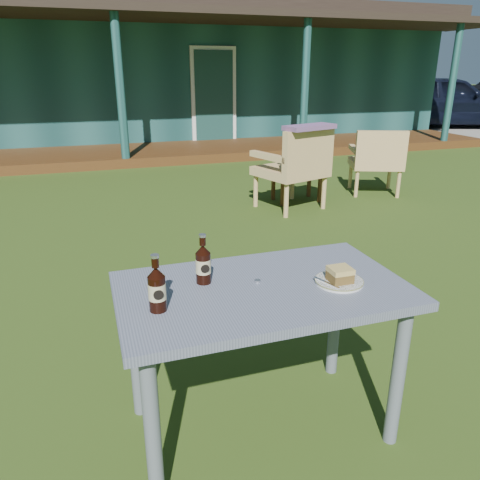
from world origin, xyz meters
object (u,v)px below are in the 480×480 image
object	(u,v)px
side_table	(297,174)
plate	(339,281)
cafe_table	(262,308)
armchair_right	(377,158)
armchair_left	(296,165)
cake_slice	(340,274)
cola_bottle_far	(157,289)
car_near	(445,101)
cola_bottle_near	(203,264)

from	to	relation	value
side_table	plate	bearing A→B (deg)	-112.49
cafe_table	armchair_right	bearing A→B (deg)	50.28
plate	armchair_left	world-z (taller)	armchair_left
cake_slice	side_table	bearing A→B (deg)	67.51
cake_slice	armchair_right	distance (m)	4.50
cola_bottle_far	side_table	distance (m)	4.31
car_near	side_table	xyz separation A→B (m)	(-7.28, -5.95, -0.38)
cake_slice	cola_bottle_far	size ratio (longest dim) A/B	0.41
side_table	cafe_table	bearing A→B (deg)	-117.08
cola_bottle_near	cola_bottle_far	distance (m)	0.29
armchair_left	armchair_right	distance (m)	1.34
plate	car_near	bearing A→B (deg)	47.50
side_table	armchair_right	bearing A→B (deg)	-0.83
cake_slice	armchair_right	xyz separation A→B (m)	(2.64, 3.64, -0.29)
cafe_table	armchair_left	xyz separation A→B (m)	(1.65, 3.23, -0.08)
plate	cola_bottle_near	size ratio (longest dim) A/B	0.95
car_near	armchair_right	size ratio (longest dim) A/B	4.97
plate	cola_bottle_far	bearing A→B (deg)	179.77
side_table	armchair_left	bearing A→B (deg)	-117.52
cake_slice	cola_bottle_near	world-z (taller)	cola_bottle_near
cola_bottle_near	cola_bottle_far	bearing A→B (deg)	-140.56
cafe_table	side_table	bearing A→B (deg)	62.92
cake_slice	cola_bottle_near	bearing A→B (deg)	159.95
cola_bottle_far	armchair_right	size ratio (longest dim) A/B	0.26
car_near	plate	world-z (taller)	car_near
cola_bottle_near	armchair_right	bearing A→B (deg)	47.30
plate	armchair_right	bearing A→B (deg)	54.00
armchair_right	plate	bearing A→B (deg)	-126.00
cake_slice	armchair_right	bearing A→B (deg)	54.04
car_near	armchair_left	bearing A→B (deg)	150.74
armchair_right	side_table	world-z (taller)	armchair_right
car_near	cola_bottle_near	world-z (taller)	car_near
cake_slice	armchair_left	size ratio (longest dim) A/B	0.10
cola_bottle_near	side_table	size ratio (longest dim) A/B	0.36
car_near	armchair_left	world-z (taller)	car_near
cafe_table	armchair_left	world-z (taller)	armchair_left
cola_bottle_far	cafe_table	bearing A→B (deg)	9.00
cola_bottle_far	armchair_right	world-z (taller)	cola_bottle_far
cafe_table	side_table	world-z (taller)	cafe_table
cake_slice	armchair_right	size ratio (longest dim) A/B	0.11
armchair_right	side_table	xyz separation A→B (m)	(-1.13, 0.02, -0.14)
car_near	cola_bottle_near	size ratio (longest dim) A/B	19.58
cola_bottle_near	plate	bearing A→B (deg)	-18.84
cake_slice	armchair_left	distance (m)	3.58
plate	armchair_left	size ratio (longest dim) A/B	0.21
cafe_table	cake_slice	world-z (taller)	cake_slice
cola_bottle_near	car_near	bearing A→B (deg)	45.23
cafe_table	armchair_right	world-z (taller)	armchair_right
armchair_right	side_table	bearing A→B (deg)	179.17
plate	cola_bottle_near	bearing A→B (deg)	161.16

